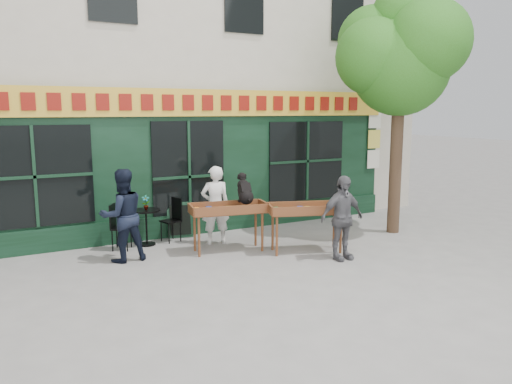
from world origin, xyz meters
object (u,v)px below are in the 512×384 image
woman (215,205)px  book_cart_right (307,212)px  man_right (342,218)px  bistro_table (146,220)px  man_left (123,215)px  dog (245,188)px  book_cart_center (228,211)px

woman → book_cart_right: woman is taller
man_right → bistro_table: 4.09m
woman → man_left: (-2.03, -0.31, 0.04)m
man_right → bistro_table: size_ratio=2.14×
man_right → man_left: man_left is taller
dog → bistro_table: dog is taller
dog → book_cart_right: 1.34m
man_left → woman: bearing=-176.6°
dog → woman: 0.90m
bistro_table → man_left: 1.19m
book_cart_center → dog: bearing=2.2°
book_cart_right → man_left: size_ratio=0.92×
man_right → man_left: (-3.70, 1.87, 0.07)m
bistro_table → book_cart_right: bearing=-36.8°
dog → man_left: (-2.38, 0.39, -0.41)m
woman → man_right: woman is taller
dog → book_cart_center: bearing=-177.8°
book_cart_right → woman: bearing=153.1°
man_right → bistro_table: (-3.00, 2.77, -0.27)m
bistro_table → man_left: (-0.70, -0.90, 0.34)m
woman → book_cart_center: bearing=100.4°
dog → book_cart_right: (1.02, -0.73, -0.47)m
man_right → book_cart_center: bearing=136.8°
woman → man_right: 2.75m
book_cart_center → book_cart_right: (1.37, -0.78, 0.00)m
woman → bistro_table: bearing=-13.5°
man_left → man_right: bearing=147.9°
book_cart_right → bistro_table: size_ratio=2.13×
woman → man_right: bearing=137.7°
bistro_table → man_left: man_left is taller
woman → book_cart_right: (1.37, -1.43, -0.02)m
woman → bistro_table: woman is taller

